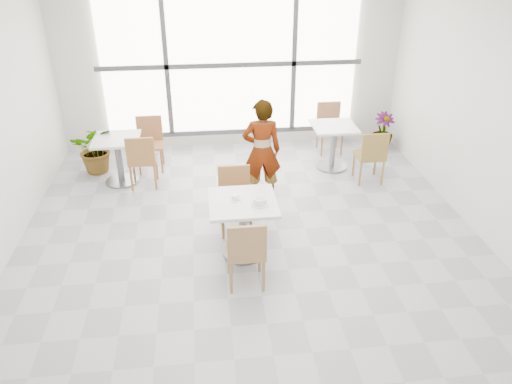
{
  "coord_description": "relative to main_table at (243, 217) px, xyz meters",
  "views": [
    {
      "loc": [
        -0.56,
        -5.11,
        3.61
      ],
      "look_at": [
        0.0,
        -0.3,
        1.0
      ],
      "focal_mm": 34.7,
      "sensor_mm": 36.0,
      "label": 1
    }
  ],
  "objects": [
    {
      "name": "floor",
      "position": [
        0.13,
        0.04,
        -0.52
      ],
      "size": [
        7.0,
        7.0,
        0.0
      ],
      "primitive_type": "plane",
      "color": "#9E9EA5",
      "rests_on": "ground"
    },
    {
      "name": "bg_table_right",
      "position": [
        1.71,
        2.32,
        -0.04
      ],
      "size": [
        0.7,
        0.7,
        0.75
      ],
      "color": "white",
      "rests_on": "ground"
    },
    {
      "name": "plant_right",
      "position": [
        2.83,
        3.02,
        -0.19
      ],
      "size": [
        0.42,
        0.42,
        0.67
      ],
      "primitive_type": "imported",
      "rotation": [
        0.0,
        0.0,
        0.12
      ],
      "color": "#457F36",
      "rests_on": "ground"
    },
    {
      "name": "plant_left",
      "position": [
        -2.16,
        2.64,
        -0.11
      ],
      "size": [
        0.75,
        0.65,
        0.82
      ],
      "primitive_type": "imported",
      "rotation": [
        0.0,
        0.0,
        -0.01
      ],
      "color": "#5F8146",
      "rests_on": "ground"
    },
    {
      "name": "main_table",
      "position": [
        0.0,
        0.0,
        0.0
      ],
      "size": [
        0.8,
        0.8,
        0.75
      ],
      "color": "silver",
      "rests_on": "ground"
    },
    {
      "name": "wall_back",
      "position": [
        0.13,
        3.54,
        0.98
      ],
      "size": [
        6.0,
        0.0,
        6.0
      ],
      "primitive_type": "plane",
      "rotation": [
        1.57,
        0.0,
        0.0
      ],
      "color": "silver",
      "rests_on": "ground"
    },
    {
      "name": "coffee_cup",
      "position": [
        -0.09,
        0.03,
        0.26
      ],
      "size": [
        0.16,
        0.13,
        0.07
      ],
      "color": "white",
      "rests_on": "main_table"
    },
    {
      "name": "window",
      "position": [
        0.13,
        3.48,
        0.98
      ],
      "size": [
        4.6,
        0.07,
        2.52
      ],
      "color": "white",
      "rests_on": "ground"
    },
    {
      "name": "oatmeal_bowl",
      "position": [
        0.19,
        -0.1,
        0.27
      ],
      "size": [
        0.21,
        0.21,
        0.09
      ],
      "color": "silver",
      "rests_on": "main_table"
    },
    {
      "name": "wall_right",
      "position": [
        3.13,
        0.04,
        0.98
      ],
      "size": [
        0.0,
        7.0,
        7.0
      ],
      "primitive_type": "plane",
      "rotation": [
        1.57,
        0.0,
        -1.57
      ],
      "color": "silver",
      "rests_on": "ground"
    },
    {
      "name": "chair_near",
      "position": [
        -0.02,
        -0.65,
        -0.02
      ],
      "size": [
        0.42,
        0.42,
        0.87
      ],
      "rotation": [
        0.0,
        0.0,
        3.14
      ],
      "color": "#9F7549",
      "rests_on": "ground"
    },
    {
      "name": "chair_far",
      "position": [
        -0.05,
        0.63,
        -0.02
      ],
      "size": [
        0.42,
        0.42,
        0.87
      ],
      "color": "#976236",
      "rests_on": "ground"
    },
    {
      "name": "bg_chair_right_far",
      "position": [
        1.83,
        3.07,
        -0.02
      ],
      "size": [
        0.42,
        0.42,
        0.87
      ],
      "color": "#A5714D",
      "rests_on": "ground"
    },
    {
      "name": "bg_chair_right_near",
      "position": [
        2.16,
        1.7,
        -0.02
      ],
      "size": [
        0.42,
        0.42,
        0.87
      ],
      "rotation": [
        0.0,
        0.0,
        3.14
      ],
      "color": "olive",
      "rests_on": "ground"
    },
    {
      "name": "bg_table_left",
      "position": [
        -1.75,
        2.18,
        -0.04
      ],
      "size": [
        0.7,
        0.7,
        0.75
      ],
      "color": "silver",
      "rests_on": "ground"
    },
    {
      "name": "bg_chair_left_far",
      "position": [
        -1.3,
        2.69,
        -0.02
      ],
      "size": [
        0.42,
        0.42,
        0.87
      ],
      "color": "#9E643F",
      "rests_on": "ground"
    },
    {
      "name": "person",
      "position": [
        0.4,
        1.39,
        0.25
      ],
      "size": [
        0.56,
        0.37,
        1.54
      ],
      "primitive_type": "imported",
      "rotation": [
        0.0,
        0.0,
        3.14
      ],
      "color": "black",
      "rests_on": "ground"
    },
    {
      "name": "bg_chair_left_near",
      "position": [
        -1.36,
        1.95,
        -0.02
      ],
      "size": [
        0.42,
        0.42,
        0.87
      ],
      "rotation": [
        0.0,
        0.0,
        3.14
      ],
      "color": "#976434",
      "rests_on": "ground"
    }
  ]
}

